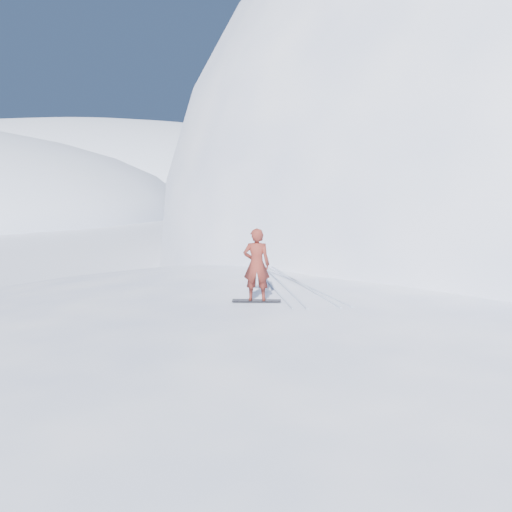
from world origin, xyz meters
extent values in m
plane|color=white|center=(0.00, 0.00, 0.00)|extent=(400.00, 400.00, 0.00)
ellipsoid|color=white|center=(1.00, 3.00, 0.00)|extent=(36.00, 28.00, 4.80)
ellipsoid|color=white|center=(10.00, 20.00, 0.00)|extent=(28.00, 24.00, 18.00)
ellipsoid|color=white|center=(-40.00, 110.00, 0.00)|extent=(140.00, 90.00, 36.00)
ellipsoid|color=white|center=(-4.00, -2.00, 0.00)|extent=(6.00, 5.40, 0.80)
ellipsoid|color=white|center=(-2.00, 6.00, 0.00)|extent=(7.00, 6.30, 1.00)
cube|color=black|center=(-1.38, 2.78, 2.41)|extent=(1.37, 0.33, 0.02)
imported|color=maroon|center=(-1.38, 2.78, 3.43)|extent=(0.76, 0.52, 2.01)
cube|color=silver|center=(-0.91, 4.90, 2.42)|extent=(1.01, 5.93, 0.04)
cube|color=silver|center=(-0.53, 4.90, 2.42)|extent=(1.00, 5.93, 0.04)
cube|color=silver|center=(0.06, 4.90, 2.42)|extent=(1.61, 5.81, 0.04)
cube|color=silver|center=(0.12, 4.90, 2.42)|extent=(2.13, 5.65, 0.04)
camera|label=1|loc=(-1.58, -10.69, 5.95)|focal=35.00mm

